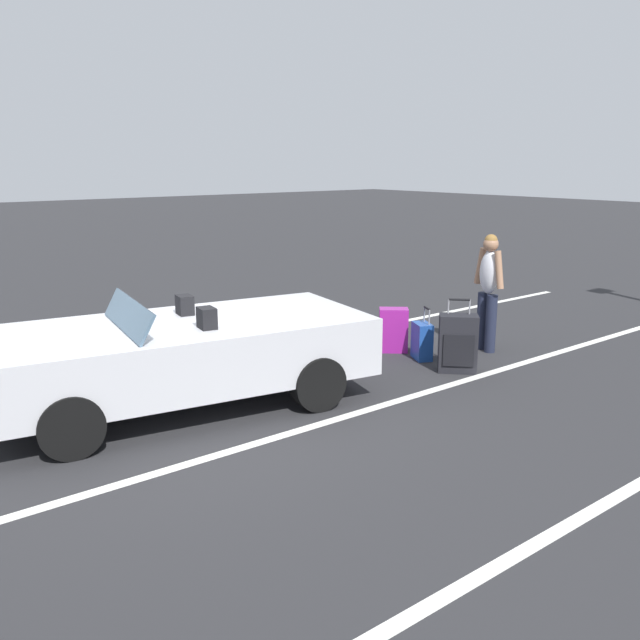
# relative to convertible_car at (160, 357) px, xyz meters

# --- Properties ---
(ground_plane) EXTENTS (80.00, 80.00, 0.00)m
(ground_plane) POSITION_rel_convertible_car_xyz_m (-0.21, 0.04, -0.59)
(ground_plane) COLOR #28282B
(lot_line_near) EXTENTS (18.00, 0.12, 0.01)m
(lot_line_near) POSITION_rel_convertible_car_xyz_m (-0.21, -1.29, -0.59)
(lot_line_near) COLOR silver
(lot_line_near) RESTS_ON ground_plane
(lot_line_mid) EXTENTS (18.00, 0.12, 0.01)m
(lot_line_mid) POSITION_rel_convertible_car_xyz_m (-0.21, 1.41, -0.59)
(lot_line_mid) COLOR silver
(lot_line_mid) RESTS_ON ground_plane
(lot_line_far) EXTENTS (18.00, 0.12, 0.01)m
(lot_line_far) POSITION_rel_convertible_car_xyz_m (-0.21, 4.11, -0.59)
(lot_line_far) COLOR silver
(lot_line_far) RESTS_ON ground_plane
(convertible_car) EXTENTS (4.37, 2.44, 1.24)m
(convertible_car) POSITION_rel_convertible_car_xyz_m (0.00, 0.00, 0.00)
(convertible_car) COLOR silver
(convertible_car) RESTS_ON ground_plane
(suitcase_large_black) EXTENTS (0.54, 0.54, 0.94)m
(suitcase_large_black) POSITION_rel_convertible_car_xyz_m (-3.57, 1.09, -0.22)
(suitcase_large_black) COLOR black
(suitcase_large_black) RESTS_ON ground_plane
(suitcase_medium_bright) EXTENTS (0.46, 0.44, 0.62)m
(suitcase_medium_bright) POSITION_rel_convertible_car_xyz_m (-3.58, -0.10, -0.28)
(suitcase_medium_bright) COLOR #991E8C
(suitcase_medium_bright) RESTS_ON ground_plane
(suitcase_small_carryon) EXTENTS (0.33, 0.39, 0.72)m
(suitcase_small_carryon) POSITION_rel_convertible_car_xyz_m (-3.62, 0.42, -0.34)
(suitcase_small_carryon) COLOR #1E479E
(suitcase_small_carryon) RESTS_ON ground_plane
(traveler_person) EXTENTS (0.29, 0.61, 1.65)m
(traveler_person) POSITION_rel_convertible_car_xyz_m (-4.65, 0.68, 0.34)
(traveler_person) COLOR #1E2338
(traveler_person) RESTS_ON ground_plane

